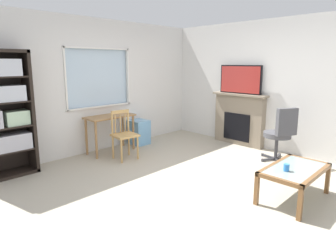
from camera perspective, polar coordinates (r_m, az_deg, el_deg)
name	(u,v)px	position (r m, az deg, el deg)	size (l,w,h in m)	color
ground	(198,185)	(4.33, 6.00, -13.72)	(5.80, 6.17, 0.02)	#B2A893
wall_back_with_window	(100,87)	(5.94, -13.49, 5.67)	(4.80, 0.15, 2.62)	silver
wall_right	(278,86)	(6.09, 21.13, 5.54)	(0.12, 5.37, 2.62)	silver
desk_under_window	(110,122)	(5.73, -11.54, -1.24)	(0.96, 0.46, 0.74)	#A37547
wooden_chair	(124,134)	(5.33, -8.82, -3.73)	(0.46, 0.44, 0.90)	tan
plastic_drawer_unit	(139,132)	(6.29, -5.85, -3.33)	(0.35, 0.40, 0.53)	#72ADDB
fireplace	(239,119)	(6.39, 14.05, -0.66)	(0.26, 1.23, 1.11)	gray
tv	(240,79)	(6.27, 14.31, 7.01)	(0.06, 0.97, 0.60)	black
office_chair	(281,132)	(5.45, 21.65, -3.05)	(0.60, 0.62, 1.00)	#4C4C51
coffee_table	(295,172)	(4.11, 24.05, -10.34)	(1.03, 0.58, 0.43)	#8C9E99
sippy_cup	(286,167)	(3.91, 22.64, -9.59)	(0.07, 0.07, 0.09)	#337FD6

